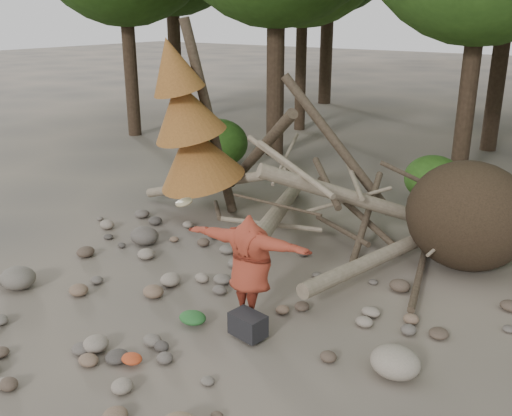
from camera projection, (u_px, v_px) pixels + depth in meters
The scene contains 12 objects.
ground at pixel (199, 323), 8.56m from camera, with size 120.00×120.00×0.00m, color #514C44.
deadfall_pile at pixel (434, 213), 10.39m from camera, with size 8.55×5.24×3.30m.
dead_conifer at pixel (189, 126), 12.17m from camera, with size 2.06×2.16×4.35m.
bush_left at pixel (218, 143), 16.88m from camera, with size 1.80×1.80×1.44m, color #244913.
bush_mid at pixel (433, 178), 13.93m from camera, with size 1.40×1.40×1.12m, color #2F5D1A.
frisbee_thrower at pixel (250, 267), 8.33m from camera, with size 2.33×0.78×1.68m.
backpack at pixel (248, 328), 8.10m from camera, with size 0.50×0.33×0.33m, color black.
cloth_green at pixel (193, 321), 8.46m from camera, with size 0.43×0.36×0.16m, color #265F29.
cloth_orange at pixel (132, 362), 7.51m from camera, with size 0.30×0.25×0.11m, color #AF3F1E.
boulder_front_left at pixel (18, 278), 9.58m from camera, with size 0.62×0.55×0.37m, color #6B6459.
boulder_mid_right at pixel (395, 362), 7.27m from camera, with size 0.65×0.59×0.39m, color gray.
boulder_mid_left at pixel (144, 236), 11.39m from camera, with size 0.59×0.53×0.36m, color #59524B.
Camera 1 is at (5.06, -5.62, 4.44)m, focal length 40.00 mm.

